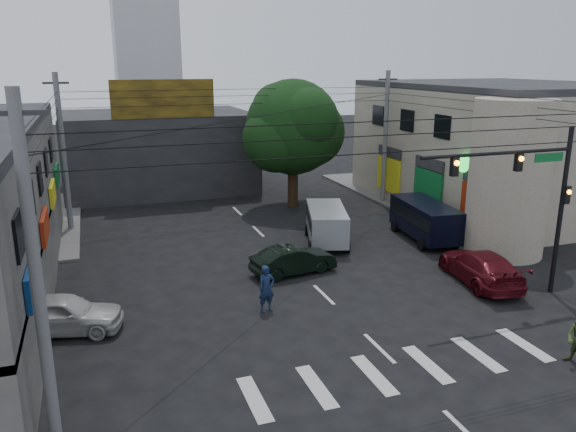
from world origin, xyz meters
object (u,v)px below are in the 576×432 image
utility_pole_far_left (63,154)px  dark_sedan (293,260)px  white_compact (62,314)px  maroon_sedan (480,267)px  traffic_gantry (532,187)px  traffic_officer (267,289)px  utility_pole_near_left (36,278)px  navy_van (425,221)px  silver_minivan (327,226)px  utility_pole_far_right (385,138)px  street_tree (293,128)px

utility_pole_far_left → dark_sedan: 15.58m
dark_sedan → white_compact: (-10.13, -2.82, 0.07)m
dark_sedan → maroon_sedan: (7.63, -3.86, 0.08)m
traffic_gantry → traffic_officer: (-10.63, 2.28, -3.87)m
utility_pole_near_left → navy_van: utility_pole_near_left is taller
utility_pole_near_left → silver_minivan: bearing=44.2°
traffic_gantry → dark_sedan: (-8.19, 5.84, -4.16)m
utility_pole_far_left → traffic_officer: 17.00m
utility_pole_far_left → white_compact: (0.00, -13.99, -3.86)m
traffic_gantry → navy_van: traffic_gantry is taller
traffic_gantry → silver_minivan: 11.42m
utility_pole_far_right → dark_sedan: size_ratio=2.17×
traffic_officer → white_compact: bearing=163.3°
street_tree → navy_van: (4.44, -9.60, -4.41)m
utility_pole_far_left → utility_pole_far_right: bearing=0.0°
utility_pole_far_right → street_tree: bearing=171.3°
traffic_officer → silver_minivan: bearing=40.6°
street_tree → traffic_gantry: bearing=-78.0°
white_compact → silver_minivan: size_ratio=0.93×
white_compact → traffic_officer: (7.69, -0.74, 0.22)m
street_tree → traffic_gantry: (3.82, -18.00, -0.64)m
street_tree → traffic_officer: size_ratio=4.53×
utility_pole_near_left → maroon_sedan: bearing=17.1°
white_compact → silver_minivan: bearing=-48.8°
street_tree → traffic_officer: bearing=-113.4°
street_tree → traffic_gantry: street_tree is taller
traffic_gantry → utility_pole_far_right: bearing=81.1°
traffic_gantry → dark_sedan: bearing=144.5°
utility_pole_near_left → white_compact: bearing=90.0°
traffic_gantry → white_compact: size_ratio=1.54×
maroon_sedan → utility_pole_far_right: bearing=-93.5°
silver_minivan → traffic_officer: size_ratio=2.62×
navy_van → white_compact: bearing=112.5°
utility_pole_far_right → maroon_sedan: bearing=-102.1°
maroon_sedan → traffic_gantry: bearing=114.4°
traffic_officer → utility_pole_near_left: bearing=-154.3°
utility_pole_far_left → navy_van: 21.11m
utility_pole_far_left → maroon_sedan: bearing=-40.2°
street_tree → maroon_sedan: size_ratio=1.61×
dark_sedan → navy_van: navy_van is taller
white_compact → navy_van: (18.94, 5.39, 0.32)m
street_tree → silver_minivan: size_ratio=1.73×
utility_pole_far_left → white_compact: utility_pole_far_left is taller
traffic_gantry → navy_van: bearing=85.8°
utility_pole_far_left → maroon_sedan: (17.77, -15.02, -3.85)m
street_tree → silver_minivan: 9.60m
white_compact → dark_sedan: bearing=-59.3°
dark_sedan → traffic_officer: size_ratio=2.20×
street_tree → silver_minivan: (-1.07, -8.43, -4.47)m
utility_pole_far_right → dark_sedan: bearing=-134.2°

